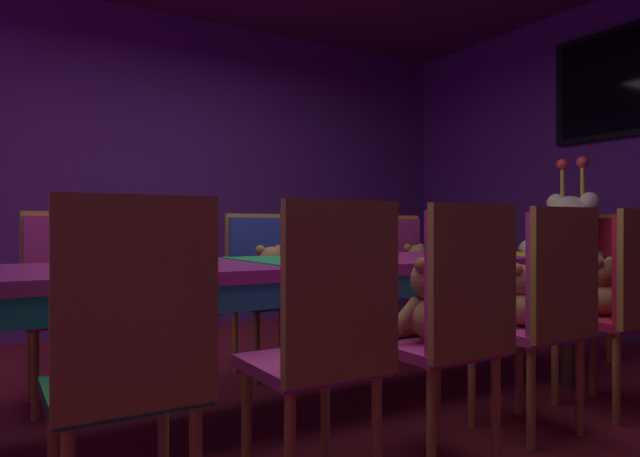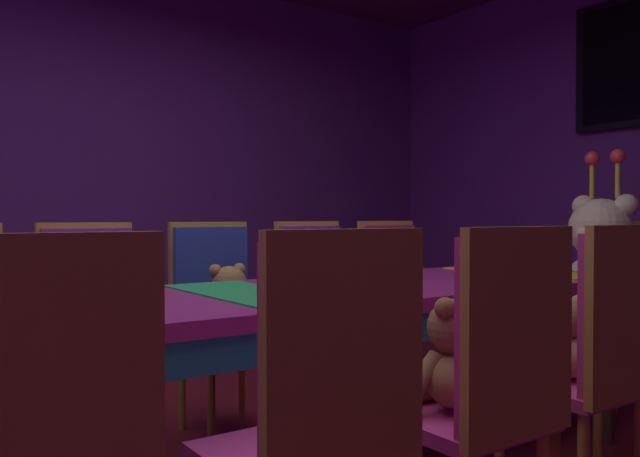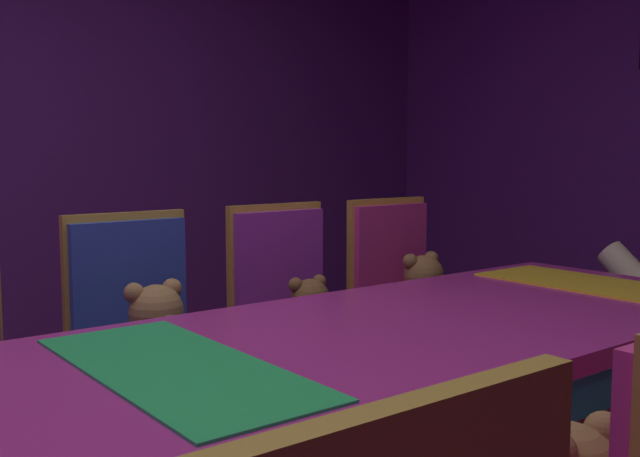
{
  "view_description": "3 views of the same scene",
  "coord_description": "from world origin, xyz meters",
  "px_view_note": "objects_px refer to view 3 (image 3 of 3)",
  "views": [
    {
      "loc": [
        2.35,
        -1.2,
        0.9
      ],
      "look_at": [
        -0.11,
        0.28,
        0.89
      ],
      "focal_mm": 31.27,
      "sensor_mm": 36.0,
      "label": 1
    },
    {
      "loc": [
        2.01,
        -1.09,
        1.01
      ],
      "look_at": [
        0.13,
        0.22,
        0.97
      ],
      "focal_mm": 36.4,
      "sensor_mm": 36.0,
      "label": 2
    },
    {
      "loc": [
        1.33,
        -0.66,
        1.18
      ],
      "look_at": [
        0.23,
        0.19,
        1.03
      ],
      "focal_mm": 41.38,
      "sensor_mm": 36.0,
      "label": 3
    }
  ],
  "objects_px": {
    "teddy_left_4": "(311,322)",
    "teddy_left_3": "(158,344)",
    "chair_left_3": "(138,336)",
    "chair_left_4": "(288,310)",
    "banquet_table": "(177,408)",
    "chair_left_5": "(399,293)",
    "teddy_left_5": "(424,299)"
  },
  "relations": [
    {
      "from": "chair_left_4",
      "to": "chair_left_3",
      "type": "bearing_deg",
      "value": -87.87
    },
    {
      "from": "chair_left_4",
      "to": "teddy_left_5",
      "type": "distance_m",
      "value": 0.57
    },
    {
      "from": "chair_left_4",
      "to": "chair_left_5",
      "type": "distance_m",
      "value": 0.55
    },
    {
      "from": "teddy_left_3",
      "to": "teddy_left_5",
      "type": "xyz_separation_m",
      "value": [
        -0.0,
        1.15,
        -0.0
      ]
    },
    {
      "from": "chair_left_4",
      "to": "chair_left_5",
      "type": "xyz_separation_m",
      "value": [
        0.02,
        0.55,
        0.0
      ]
    },
    {
      "from": "chair_left_3",
      "to": "teddy_left_3",
      "type": "relative_size",
      "value": 2.8
    },
    {
      "from": "chair_left_3",
      "to": "teddy_left_5",
      "type": "relative_size",
      "value": 2.91
    },
    {
      "from": "chair_left_5",
      "to": "banquet_table",
      "type": "bearing_deg",
      "value": -59.68
    },
    {
      "from": "chair_left_3",
      "to": "chair_left_5",
      "type": "bearing_deg",
      "value": 90.17
    },
    {
      "from": "banquet_table",
      "to": "chair_left_3",
      "type": "bearing_deg",
      "value": 161.3
    },
    {
      "from": "teddy_left_4",
      "to": "chair_left_5",
      "type": "height_order",
      "value": "chair_left_5"
    },
    {
      "from": "teddy_left_3",
      "to": "teddy_left_5",
      "type": "distance_m",
      "value": 1.15
    },
    {
      "from": "teddy_left_4",
      "to": "chair_left_3",
      "type": "bearing_deg",
      "value": -101.44
    },
    {
      "from": "teddy_left_4",
      "to": "teddy_left_3",
      "type": "bearing_deg",
      "value": -87.52
    },
    {
      "from": "banquet_table",
      "to": "chair_left_5",
      "type": "xyz_separation_m",
      "value": [
        -0.84,
        1.43,
        -0.06
      ]
    },
    {
      "from": "chair_left_3",
      "to": "chair_left_5",
      "type": "distance_m",
      "value": 1.15
    },
    {
      "from": "chair_left_3",
      "to": "chair_left_4",
      "type": "height_order",
      "value": "same"
    },
    {
      "from": "teddy_left_3",
      "to": "teddy_left_4",
      "type": "relative_size",
      "value": 1.19
    },
    {
      "from": "teddy_left_5",
      "to": "chair_left_4",
      "type": "bearing_deg",
      "value": -106.75
    },
    {
      "from": "chair_left_4",
      "to": "teddy_left_5",
      "type": "bearing_deg",
      "value": 73.25
    },
    {
      "from": "chair_left_3",
      "to": "banquet_table",
      "type": "bearing_deg",
      "value": -18.7
    },
    {
      "from": "chair_left_4",
      "to": "teddy_left_4",
      "type": "xyz_separation_m",
      "value": [
        0.14,
        0.0,
        -0.02
      ]
    },
    {
      "from": "chair_left_5",
      "to": "teddy_left_5",
      "type": "xyz_separation_m",
      "value": [
        0.15,
        0.0,
        -0.0
      ]
    },
    {
      "from": "banquet_table",
      "to": "teddy_left_5",
      "type": "relative_size",
      "value": 10.56
    },
    {
      "from": "chair_left_3",
      "to": "chair_left_4",
      "type": "bearing_deg",
      "value": 92.13
    },
    {
      "from": "chair_left_3",
      "to": "teddy_left_3",
      "type": "bearing_deg",
      "value": -0.0
    },
    {
      "from": "chair_left_4",
      "to": "teddy_left_4",
      "type": "bearing_deg",
      "value": 0.0
    },
    {
      "from": "chair_left_3",
      "to": "teddy_left_3",
      "type": "height_order",
      "value": "chair_left_3"
    },
    {
      "from": "banquet_table",
      "to": "chair_left_5",
      "type": "bearing_deg",
      "value": 120.32
    },
    {
      "from": "chair_left_5",
      "to": "teddy_left_5",
      "type": "distance_m",
      "value": 0.15
    },
    {
      "from": "teddy_left_3",
      "to": "teddy_left_4",
      "type": "bearing_deg",
      "value": 92.48
    },
    {
      "from": "teddy_left_3",
      "to": "chair_left_5",
      "type": "bearing_deg",
      "value": 97.47
    }
  ]
}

